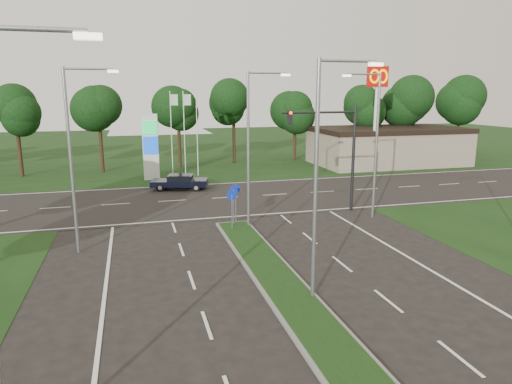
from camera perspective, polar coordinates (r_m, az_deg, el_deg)
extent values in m
cube|color=black|center=(64.97, -10.24, 5.15)|extent=(160.00, 50.00, 0.02)
cube|color=black|center=(34.61, -5.52, -0.83)|extent=(160.00, 12.00, 0.02)
cube|color=slate|center=(16.34, 7.12, -16.08)|extent=(2.00, 26.00, 0.12)
cube|color=gray|center=(53.34, 16.11, 5.52)|extent=(16.00, 9.00, 4.00)
cylinder|color=gray|center=(16.88, 7.46, 0.91)|extent=(0.16, 0.16, 9.00)
cylinder|color=gray|center=(17.05, 11.43, 15.75)|extent=(2.20, 0.10, 0.10)
cube|color=#FFF2CC|center=(17.56, 14.75, 15.16)|extent=(0.50, 0.22, 0.12)
cylinder|color=gray|center=(26.26, -0.98, 5.04)|extent=(0.16, 0.16, 9.00)
cylinder|color=gray|center=(26.38, 1.38, 14.65)|extent=(2.20, 0.10, 0.10)
cube|color=#FFF2CC|center=(26.71, 3.72, 14.38)|extent=(0.50, 0.22, 0.12)
cylinder|color=gray|center=(9.48, -27.25, 17.71)|extent=(2.20, 0.10, 0.10)
cube|color=#FFF2CC|center=(9.33, -20.25, 17.77)|extent=(0.50, 0.22, 0.12)
cylinder|color=gray|center=(23.65, -22.11, 3.35)|extent=(0.16, 0.16, 9.00)
cylinder|color=gray|center=(23.34, -20.24, 14.24)|extent=(2.20, 0.10, 0.10)
cube|color=#FFF2CC|center=(23.28, -17.44, 14.19)|extent=(0.50, 0.22, 0.12)
cylinder|color=gray|center=(29.37, 14.79, 5.41)|extent=(0.16, 0.16, 9.00)
cylinder|color=gray|center=(28.67, 13.31, 14.14)|extent=(2.20, 0.10, 0.10)
cube|color=#FFF2CC|center=(28.17, 11.28, 14.07)|extent=(0.50, 0.22, 0.12)
cylinder|color=black|center=(31.00, 12.05, 4.01)|extent=(0.20, 0.20, 7.00)
cylinder|color=black|center=(29.66, 7.95, 9.82)|extent=(5.00, 0.14, 0.14)
cube|color=black|center=(28.94, 4.24, 9.26)|extent=(0.28, 0.28, 0.90)
sphere|color=#FF190C|center=(28.76, 4.37, 9.83)|extent=(0.20, 0.20, 0.20)
cylinder|color=gray|center=(26.19, -3.01, -2.58)|extent=(0.06, 0.06, 2.20)
cylinder|color=#0C26A5|center=(25.95, -3.04, -0.44)|extent=(0.56, 0.04, 0.56)
cylinder|color=gray|center=(27.19, -2.84, -2.02)|extent=(0.06, 0.06, 2.20)
cylinder|color=#0C26A5|center=(26.97, -2.87, 0.04)|extent=(0.56, 0.04, 0.56)
cylinder|color=gray|center=(27.92, -2.56, -1.63)|extent=(0.06, 0.06, 2.20)
cylinder|color=#0C26A5|center=(27.70, -2.57, 0.37)|extent=(0.56, 0.04, 0.56)
cube|color=silver|center=(42.55, -13.04, 5.46)|extent=(1.40, 0.30, 6.00)
cube|color=#0CA53F|center=(42.21, -13.15, 7.86)|extent=(1.30, 0.08, 1.20)
cube|color=#0C3FBF|center=(42.35, -13.04, 5.70)|extent=(1.30, 0.08, 1.60)
cylinder|color=silver|center=(43.57, -10.52, 7.04)|extent=(0.08, 0.08, 8.00)
cube|color=#B2D8B2|center=(43.44, -10.22, 11.27)|extent=(0.70, 0.02, 1.00)
cylinder|color=silver|center=(43.68, -8.94, 7.11)|extent=(0.08, 0.08, 8.00)
cube|color=#B2D8B2|center=(43.56, -8.61, 11.32)|extent=(0.70, 0.02, 1.00)
cylinder|color=silver|center=(43.83, -7.37, 7.17)|extent=(0.08, 0.08, 8.00)
cube|color=#B2D8B2|center=(43.72, -7.02, 11.37)|extent=(0.70, 0.02, 1.00)
cylinder|color=silver|center=(47.63, 14.67, 8.48)|extent=(0.30, 0.30, 10.00)
cube|color=#BF0C07|center=(47.57, 14.96, 13.77)|extent=(2.20, 0.35, 2.00)
torus|color=#FFC600|center=(47.16, 14.61, 13.81)|extent=(1.06, 0.16, 1.06)
torus|color=#FFC600|center=(47.61, 15.58, 13.74)|extent=(1.06, 0.16, 1.06)
cylinder|color=black|center=(49.89, -8.74, 5.66)|extent=(0.36, 0.36, 4.40)
sphere|color=black|center=(49.59, -8.91, 10.60)|extent=(6.00, 6.00, 6.00)
sphere|color=black|center=(49.41, -8.56, 11.76)|extent=(4.80, 4.80, 4.80)
cube|color=black|center=(38.12, -9.54, 1.14)|extent=(4.85, 2.89, 0.46)
cube|color=black|center=(38.02, -9.42, 1.80)|extent=(2.32, 2.01, 0.43)
cube|color=black|center=(37.98, -9.44, 2.12)|extent=(1.94, 1.83, 0.04)
cylinder|color=black|center=(37.58, -11.89, 0.50)|extent=(0.67, 0.35, 0.64)
cylinder|color=black|center=(39.22, -11.45, 1.01)|extent=(0.67, 0.35, 0.64)
cylinder|color=black|center=(37.16, -7.49, 0.53)|extent=(0.67, 0.35, 0.64)
cylinder|color=black|center=(38.81, -7.23, 1.04)|extent=(0.67, 0.35, 0.64)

